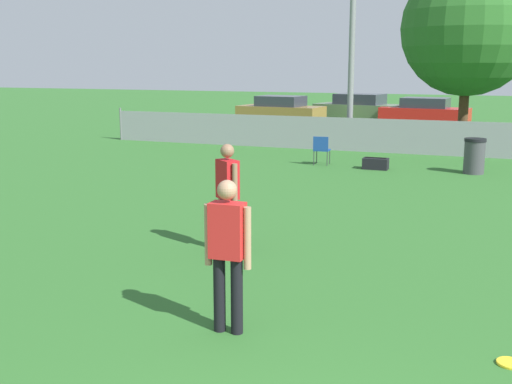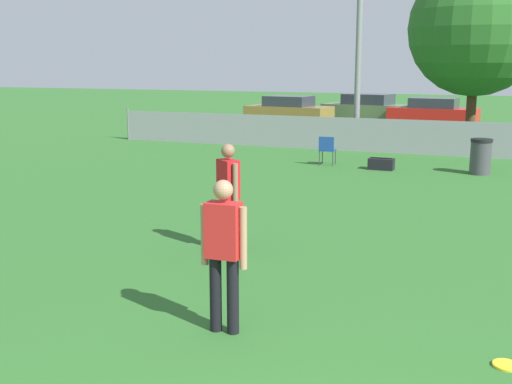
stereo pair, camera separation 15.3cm
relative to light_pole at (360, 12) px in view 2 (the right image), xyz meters
name	(u,v)px [view 2 (the right image)]	position (x,y,z in m)	size (l,w,h in m)	color
fence_backline	(481,140)	(4.07, -0.64, -3.96)	(25.56, 0.07, 1.21)	gray
light_pole	(360,12)	(0.00, 0.00, 0.00)	(0.90, 0.36, 7.54)	gray
tree_near_pole	(476,29)	(3.59, 1.13, -0.55)	(4.37, 4.37, 6.15)	#4C331E
player_defender_red	(228,191)	(1.10, -12.73, -3.56)	(0.43, 0.39, 1.67)	black
player_thrower_red	(224,247)	(2.33, -15.50, -3.56)	(0.52, 0.23, 1.67)	black
frisbee_disc	(506,365)	(5.17, -15.22, -4.50)	(0.26, 0.26, 0.03)	yellow
folding_chair_sideline	(327,148)	(0.11, -3.88, -4.03)	(0.46, 0.46, 0.83)	#333338
trash_bin	(481,156)	(4.24, -3.82, -4.04)	(0.56, 0.56, 0.93)	#3F3F44
gear_bag_sideline	(381,164)	(1.70, -4.06, -4.36)	(0.68, 0.37, 0.33)	black
parked_car_tan	(289,110)	(-5.25, 7.98, -3.86)	(4.22, 2.23, 1.33)	black
parked_car_olive	(368,108)	(-1.96, 10.51, -3.84)	(4.62, 2.54, 1.38)	black
parked_car_red	(433,112)	(1.37, 9.37, -3.86)	(4.12, 2.00, 1.30)	black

